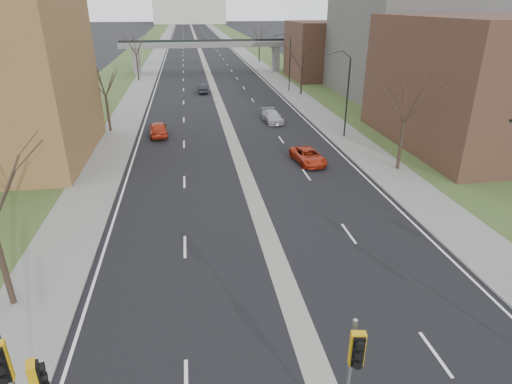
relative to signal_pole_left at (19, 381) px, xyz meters
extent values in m
cube|color=black|center=(9.29, 150.45, -3.63)|extent=(20.00, 600.00, 0.01)
cube|color=gray|center=(9.29, 150.45, -3.63)|extent=(1.20, 600.00, 0.02)
cube|color=gray|center=(21.29, 150.45, -3.57)|extent=(4.00, 600.00, 0.12)
cube|color=gray|center=(-2.71, 150.45, -3.57)|extent=(4.00, 600.00, 0.12)
cube|color=#354821|center=(27.29, 150.45, -3.58)|extent=(8.00, 600.00, 0.10)
cube|color=#354821|center=(-8.71, 150.45, -3.58)|extent=(8.00, 600.00, 0.10)
cube|color=#523226|center=(33.29, 28.45, 2.37)|extent=(16.00, 20.00, 12.00)
cube|color=#63605B|center=(37.29, 52.45, 3.87)|extent=(18.00, 22.00, 15.00)
cube|color=#523226|center=(31.29, 70.45, 1.37)|extent=(14.00, 14.00, 10.00)
cube|color=slate|center=(-4.71, 80.45, -1.13)|extent=(1.20, 2.50, 5.00)
cube|color=slate|center=(23.29, 80.45, -1.13)|extent=(1.20, 2.50, 5.00)
cube|color=slate|center=(9.29, 80.45, 1.87)|extent=(34.00, 3.00, 1.00)
cube|color=black|center=(9.29, 80.45, 2.57)|extent=(34.00, 0.15, 0.50)
cube|color=beige|center=(9.29, 320.45, 6.37)|extent=(48.00, 42.00, 20.00)
cylinder|color=black|center=(21.09, 32.45, 0.49)|extent=(0.16, 0.16, 8.00)
cube|color=black|center=(18.79, 32.45, 4.84)|extent=(0.45, 0.18, 0.14)
cylinder|color=black|center=(21.09, 58.45, 0.49)|extent=(0.16, 0.16, 8.00)
cube|color=black|center=(18.79, 58.45, 4.84)|extent=(0.45, 0.18, 0.14)
cylinder|color=#382B21|center=(-3.71, 8.45, -1.51)|extent=(0.28, 0.28, 4.00)
cylinder|color=#382B21|center=(-3.71, 38.45, -1.64)|extent=(0.28, 0.28, 3.75)
cylinder|color=#382B21|center=(-3.71, 72.45, -1.39)|extent=(0.28, 0.28, 4.25)
cylinder|color=#382B21|center=(22.29, 22.45, -1.51)|extent=(0.28, 0.28, 4.00)
cylinder|color=#382B21|center=(22.29, 55.45, -1.76)|extent=(0.28, 0.28, 3.50)
cylinder|color=#382B21|center=(22.29, 95.45, -1.39)|extent=(0.28, 0.28, 4.25)
cube|color=#C08F0B|center=(-0.10, -0.37, 1.06)|extent=(0.55, 0.54, 1.23)
cube|color=#C08F0B|center=(0.26, 0.29, -0.32)|extent=(0.54, 0.55, 1.23)
cube|color=#C08F0B|center=(9.16, -1.06, 0.79)|extent=(0.46, 0.45, 1.11)
imported|color=#AC2B13|center=(1.63, 36.03, -2.85)|extent=(2.26, 4.75, 1.57)
imported|color=black|center=(7.29, 59.46, -2.95)|extent=(1.58, 4.17, 1.36)
imported|color=#AE2B12|center=(15.19, 25.31, -2.99)|extent=(2.69, 4.86, 1.29)
imported|color=#9FA1A7|center=(14.75, 39.74, -2.96)|extent=(2.21, 4.77, 1.35)
camera|label=1|loc=(5.06, -9.44, 9.41)|focal=30.00mm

